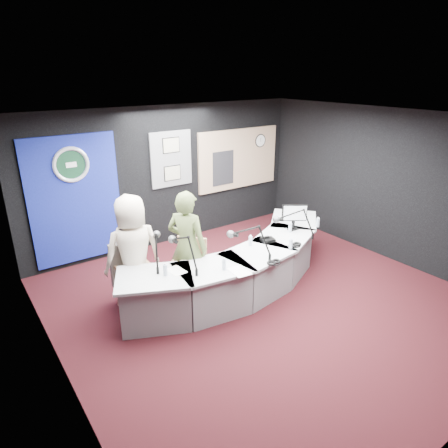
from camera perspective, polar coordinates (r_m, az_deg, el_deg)
ground at (r=6.46m, az=5.67°, el=-10.87°), size 6.00×6.00×0.00m
ceiling at (r=5.52m, az=6.75°, el=14.60°), size 6.00×6.00×0.02m
wall_back at (r=8.22m, az=-7.84°, el=6.77°), size 6.00×0.02×2.80m
wall_left at (r=4.59m, az=-23.45°, el=-6.80°), size 0.02×6.00×2.80m
wall_right at (r=8.07m, az=22.44°, el=5.09°), size 0.02×6.00×2.80m
broadcast_desk at (r=6.62m, az=2.33°, el=-6.23°), size 4.50×1.90×0.75m
backdrop_panel at (r=7.58m, az=-20.45°, el=3.19°), size 1.60×0.05×2.30m
agency_seal at (r=7.38m, az=-21.01°, el=7.91°), size 0.63×0.07×0.63m
seal_center at (r=7.39m, az=-21.02°, el=7.92°), size 0.48×0.01×0.48m
pinboard at (r=8.14m, az=-7.55°, el=9.17°), size 0.90×0.04×1.10m
framed_photo_upper at (r=8.06m, az=-7.55°, el=11.09°), size 0.34×0.02×0.27m
framed_photo_lower at (r=8.17m, az=-7.36°, el=7.22°), size 0.34×0.02×0.27m
booth_window_frame at (r=9.08m, az=2.10°, el=9.30°), size 2.12×0.06×1.32m
booth_glow at (r=9.07m, az=2.14°, el=9.29°), size 2.00×0.02×1.20m
equipment_rack at (r=8.83m, az=-0.14°, el=7.97°), size 0.55×0.02×0.75m
wall_clock at (r=9.37m, az=5.22°, el=11.77°), size 0.28×0.01×0.28m
armchair_left at (r=6.23m, az=-12.56°, el=-6.93°), size 0.63×0.63×1.07m
armchair_right at (r=6.30m, az=-5.14°, el=-6.51°), size 0.79×0.79×1.00m
draped_jacket at (r=6.40m, az=-13.77°, el=-5.43°), size 0.50×0.12×0.70m
person_man at (r=6.08m, az=-12.82°, el=-4.00°), size 0.90×0.62×1.77m
person_woman at (r=6.13m, az=-5.26°, el=-3.26°), size 0.70×0.78×1.78m
computer_monitor at (r=7.12m, az=9.96°, el=1.60°), size 0.38×0.27×0.30m
desk_phone at (r=6.67m, az=6.27°, el=-2.29°), size 0.25×0.22×0.05m
headphones_near at (r=6.58m, az=10.09°, el=-2.93°), size 0.21×0.21×0.03m
headphones_far at (r=5.95m, az=7.14°, el=-5.43°), size 0.21×0.21×0.03m
paper_stack at (r=5.75m, az=-6.82°, el=-6.64°), size 0.22×0.30×0.00m
notepad at (r=5.70m, az=2.22°, el=-6.76°), size 0.26×0.35×0.00m
boom_mic_a at (r=5.85m, az=-9.60°, el=-3.00°), size 0.40×0.67×0.60m
boom_mic_b at (r=5.69m, az=-5.77°, el=-3.53°), size 0.16×0.74×0.60m
boom_mic_c at (r=5.98m, az=3.76°, el=-2.19°), size 0.48×0.63×0.60m
boom_mic_d at (r=6.74m, az=10.10°, el=0.27°), size 0.60×0.51×0.60m
water_bottles at (r=6.30m, az=4.75°, el=-3.04°), size 3.18×0.57×0.18m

